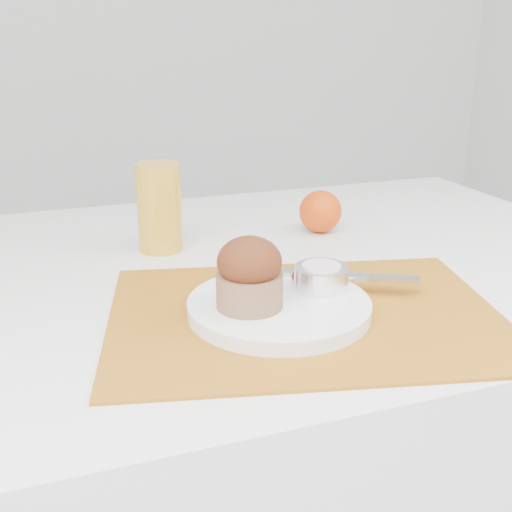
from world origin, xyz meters
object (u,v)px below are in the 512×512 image
object	(u,v)px
juice_glass	(159,208)
muffin	(249,274)
orange	(320,211)
table	(250,476)
plate	(279,307)

from	to	relation	value
juice_glass	muffin	bearing A→B (deg)	-82.01
orange	muffin	xyz separation A→B (m)	(-0.23, -0.30, 0.03)
table	muffin	bearing A→B (deg)	-109.09
table	orange	xyz separation A→B (m)	(0.16, 0.11, 0.41)
plate	orange	distance (m)	0.35
orange	muffin	bearing A→B (deg)	-127.75
orange	table	bearing A→B (deg)	-147.03
table	plate	bearing A→B (deg)	-98.37
plate	orange	bearing A→B (deg)	56.80
table	muffin	size ratio (longest dim) A/B	14.37
table	plate	xyz separation A→B (m)	(-0.03, -0.18, 0.39)
table	juice_glass	distance (m)	0.47
juice_glass	muffin	world-z (taller)	juice_glass
plate	muffin	distance (m)	0.06
table	juice_glass	bearing A→B (deg)	135.46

